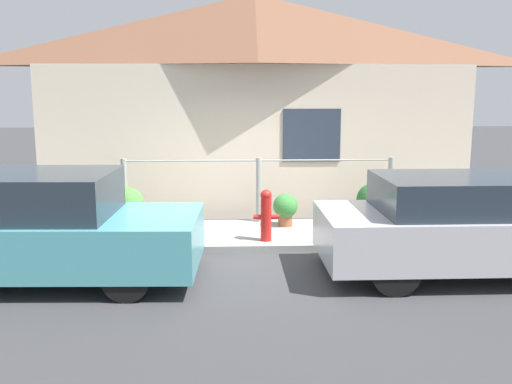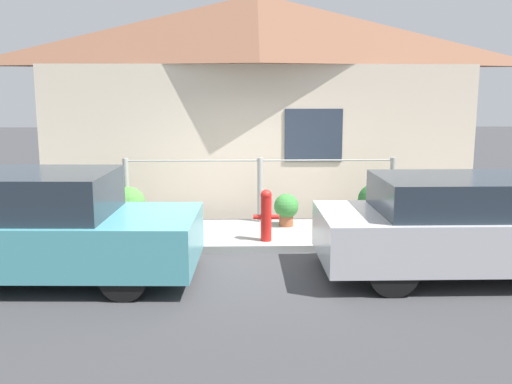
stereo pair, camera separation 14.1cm
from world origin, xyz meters
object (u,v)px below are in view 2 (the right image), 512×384
(car_left, at_px, (34,227))
(potted_plant_near_hydrant, at_px, (286,208))
(potted_plant_by_fence, at_px, (129,204))
(fire_hydrant, at_px, (266,214))
(potted_plant_corner, at_px, (374,202))
(car_right, at_px, (471,226))

(car_left, bearing_deg, potted_plant_near_hydrant, 37.06)
(car_left, xyz_separation_m, potted_plant_by_fence, (0.72, 2.64, -0.22))
(fire_hydrant, height_order, potted_plant_corner, fire_hydrant)
(potted_plant_by_fence, xyz_separation_m, potted_plant_corner, (4.37, 0.02, 0.02))
(car_right, relative_size, potted_plant_near_hydrant, 7.18)
(potted_plant_near_hydrant, distance_m, potted_plant_corner, 1.61)
(car_right, bearing_deg, potted_plant_near_hydrant, 132.44)
(potted_plant_by_fence, bearing_deg, fire_hydrant, -26.18)
(car_left, xyz_separation_m, fire_hydrant, (3.10, 1.47, -0.17))
(car_right, distance_m, potted_plant_by_fence, 5.69)
(car_left, bearing_deg, fire_hydrant, 27.39)
(car_left, bearing_deg, car_right, 2.04)
(potted_plant_near_hydrant, bearing_deg, car_right, -47.27)
(car_left, bearing_deg, potted_plant_corner, 29.60)
(car_left, height_order, potted_plant_near_hydrant, car_left)
(car_left, distance_m, car_right, 5.76)
(car_right, height_order, potted_plant_near_hydrant, car_right)
(car_right, height_order, potted_plant_by_fence, car_right)
(car_left, xyz_separation_m, potted_plant_corner, (5.09, 2.66, -0.21))
(car_left, relative_size, potted_plant_near_hydrant, 7.37)
(car_right, bearing_deg, fire_hydrant, 150.84)
(car_right, relative_size, potted_plant_corner, 5.82)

